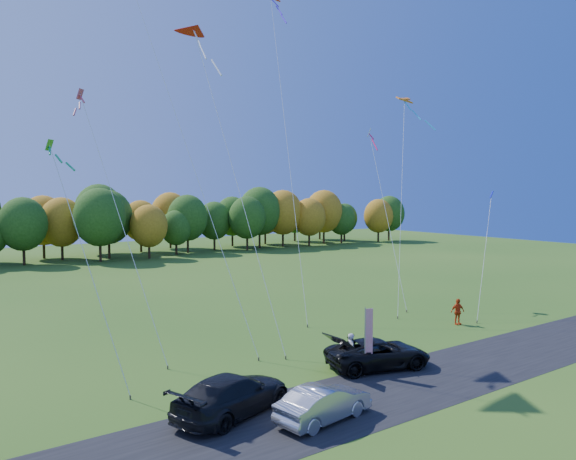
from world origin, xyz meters
TOP-DOWN VIEW (x-y plane):
  - ground at (0.00, 0.00)m, footprint 160.00×160.00m
  - asphalt_strip at (0.00, -4.00)m, footprint 90.00×6.00m
  - tree_line at (0.00, 55.00)m, footprint 116.00×12.00m
  - black_suv at (0.71, -1.26)m, footprint 6.14×4.08m
  - silver_sedan at (-6.03, -4.90)m, footprint 4.62×2.15m
  - dark_truck_a at (-8.75, -2.15)m, footprint 6.35×4.13m
  - person_tailgate_a at (-0.37, -0.32)m, footprint 0.58×0.75m
  - person_tailgate_b at (-0.24, -0.16)m, footprint 1.05×1.09m
  - person_east at (12.19, 2.44)m, footprint 1.17×0.73m
  - feather_flag at (-0.60, -1.82)m, footprint 0.46×0.17m
  - kite_delta_blue at (-5.73, 9.07)m, footprint 5.49×12.23m
  - kite_parafoil_orange at (5.68, 14.07)m, footprint 7.11×12.84m
  - kite_delta_red at (-2.86, 7.93)m, footprint 2.43×10.42m
  - kite_parafoil_rainbow at (13.35, 8.95)m, footprint 8.09×6.19m
  - kite_diamond_green at (-12.79, 4.07)m, footprint 2.71×4.57m
  - kite_diamond_white at (13.54, 10.76)m, footprint 3.18×7.64m
  - kite_diamond_pink at (-9.65, 8.55)m, footprint 2.81×7.48m
  - kite_diamond_blue_low at (16.55, 3.38)m, footprint 6.31×3.54m

SIDE VIEW (x-z plane):
  - ground at x=0.00m, z-range 0.00..0.00m
  - tree_line at x=0.00m, z-range -5.00..5.00m
  - asphalt_strip at x=0.00m, z-range 0.00..0.01m
  - silver_sedan at x=-6.03m, z-range 0.00..1.46m
  - black_suv at x=0.71m, z-range 0.00..1.57m
  - dark_truck_a at x=-8.75m, z-range 0.00..1.71m
  - person_tailgate_b at x=-0.24m, z-range 0.00..1.77m
  - person_tailgate_a at x=-0.37m, z-range 0.00..1.83m
  - person_east at x=12.19m, z-range 0.00..1.85m
  - feather_flag at x=-0.60m, z-range 0.38..3.92m
  - kite_diamond_blue_low at x=16.55m, z-range -0.20..9.50m
  - kite_diamond_green at x=-12.79m, z-range -0.13..12.01m
  - kite_diamond_white at x=13.54m, z-range -0.24..15.10m
  - kite_diamond_pink at x=-9.65m, z-range -0.19..15.55m
  - kite_parafoil_rainbow at x=13.35m, z-range -0.14..17.74m
  - kite_delta_red at x=-2.86m, z-range 0.39..21.87m
  - kite_delta_blue at x=-5.73m, z-range -0.50..26.74m
  - kite_parafoil_orange at x=5.68m, z-range -0.21..27.15m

